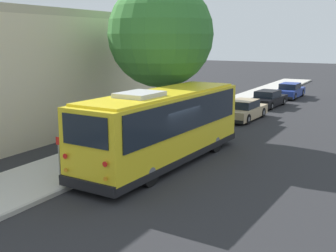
{
  "coord_description": "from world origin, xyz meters",
  "views": [
    {
      "loc": [
        -14.57,
        -8.3,
        5.24
      ],
      "look_at": [
        1.9,
        0.84,
        1.3
      ],
      "focal_mm": 45.0,
      "sensor_mm": 36.0,
      "label": 1
    }
  ],
  "objects_px": {
    "sign_post_near": "(59,159)",
    "fire_hydrant": "(193,120)",
    "parked_sedan_tan": "(244,110)",
    "parked_sedan_blue": "(290,91)",
    "street_tree": "(162,27)",
    "sign_post_far": "(89,157)",
    "shuttle_bus": "(164,124)",
    "parked_sedan_black": "(268,99)"
  },
  "relations": [
    {
      "from": "sign_post_near",
      "to": "fire_hydrant",
      "type": "xyz_separation_m",
      "value": [
        11.01,
        0.05,
        -0.46
      ]
    },
    {
      "from": "shuttle_bus",
      "to": "street_tree",
      "type": "bearing_deg",
      "value": 33.08
    },
    {
      "from": "parked_sedan_black",
      "to": "sign_post_far",
      "type": "relative_size",
      "value": 4.47
    },
    {
      "from": "parked_sedan_blue",
      "to": "fire_hydrant",
      "type": "relative_size",
      "value": 5.73
    },
    {
      "from": "parked_sedan_tan",
      "to": "parked_sedan_black",
      "type": "relative_size",
      "value": 0.97
    },
    {
      "from": "parked_sedan_tan",
      "to": "parked_sedan_black",
      "type": "bearing_deg",
      "value": 3.63
    },
    {
      "from": "sign_post_near",
      "to": "parked_sedan_black",
      "type": "bearing_deg",
      "value": -3.81
    },
    {
      "from": "street_tree",
      "to": "fire_hydrant",
      "type": "relative_size",
      "value": 11.01
    },
    {
      "from": "sign_post_far",
      "to": "sign_post_near",
      "type": "bearing_deg",
      "value": 180.0
    },
    {
      "from": "parked_sedan_blue",
      "to": "parked_sedan_tan",
      "type": "bearing_deg",
      "value": -179.81
    },
    {
      "from": "shuttle_bus",
      "to": "fire_hydrant",
      "type": "distance_m",
      "value": 7.07
    },
    {
      "from": "parked_sedan_black",
      "to": "parked_sedan_blue",
      "type": "distance_m",
      "value": 5.93
    },
    {
      "from": "shuttle_bus",
      "to": "fire_hydrant",
      "type": "bearing_deg",
      "value": 18.3
    },
    {
      "from": "shuttle_bus",
      "to": "parked_sedan_black",
      "type": "relative_size",
      "value": 2.06
    },
    {
      "from": "shuttle_bus",
      "to": "sign_post_near",
      "type": "distance_m",
      "value": 4.73
    },
    {
      "from": "parked_sedan_blue",
      "to": "street_tree",
      "type": "relative_size",
      "value": 0.52
    },
    {
      "from": "parked_sedan_tan",
      "to": "shuttle_bus",
      "type": "bearing_deg",
      "value": -176.22
    },
    {
      "from": "sign_post_far",
      "to": "parked_sedan_black",
      "type": "bearing_deg",
      "value": -4.11
    },
    {
      "from": "parked_sedan_tan",
      "to": "fire_hydrant",
      "type": "xyz_separation_m",
      "value": [
        -4.42,
        1.61,
        -0.06
      ]
    },
    {
      "from": "parked_sedan_black",
      "to": "sign_post_near",
      "type": "relative_size",
      "value": 2.84
    },
    {
      "from": "shuttle_bus",
      "to": "parked_sedan_tan",
      "type": "distance_m",
      "value": 11.19
    },
    {
      "from": "parked_sedan_blue",
      "to": "shuttle_bus",
      "type": "bearing_deg",
      "value": -178.71
    },
    {
      "from": "sign_post_near",
      "to": "fire_hydrant",
      "type": "distance_m",
      "value": 11.02
    },
    {
      "from": "shuttle_bus",
      "to": "fire_hydrant",
      "type": "height_order",
      "value": "shuttle_bus"
    },
    {
      "from": "shuttle_bus",
      "to": "sign_post_far",
      "type": "height_order",
      "value": "shuttle_bus"
    },
    {
      "from": "parked_sedan_black",
      "to": "parked_sedan_tan",
      "type": "bearing_deg",
      "value": -174.93
    },
    {
      "from": "shuttle_bus",
      "to": "sign_post_near",
      "type": "relative_size",
      "value": 5.84
    },
    {
      "from": "parked_sedan_black",
      "to": "parked_sedan_blue",
      "type": "xyz_separation_m",
      "value": [
        5.92,
        -0.31,
        0.02
      ]
    },
    {
      "from": "street_tree",
      "to": "parked_sedan_tan",
      "type": "bearing_deg",
      "value": -20.55
    },
    {
      "from": "parked_sedan_black",
      "to": "sign_post_far",
      "type": "height_order",
      "value": "parked_sedan_black"
    },
    {
      "from": "parked_sedan_tan",
      "to": "fire_hydrant",
      "type": "height_order",
      "value": "parked_sedan_tan"
    },
    {
      "from": "parked_sedan_black",
      "to": "sign_post_near",
      "type": "distance_m",
      "value": 21.49
    },
    {
      "from": "shuttle_bus",
      "to": "parked_sedan_blue",
      "type": "height_order",
      "value": "shuttle_bus"
    },
    {
      "from": "parked_sedan_tan",
      "to": "sign_post_near",
      "type": "relative_size",
      "value": 2.76
    },
    {
      "from": "parked_sedan_blue",
      "to": "street_tree",
      "type": "xyz_separation_m",
      "value": [
        -18.45,
        2.62,
        5.21
      ]
    },
    {
      "from": "shuttle_bus",
      "to": "parked_sedan_black",
      "type": "bearing_deg",
      "value": 4.01
    },
    {
      "from": "street_tree",
      "to": "sign_post_near",
      "type": "height_order",
      "value": "street_tree"
    },
    {
      "from": "parked_sedan_black",
      "to": "sign_post_near",
      "type": "bearing_deg",
      "value": -179.99
    },
    {
      "from": "parked_sedan_tan",
      "to": "parked_sedan_black",
      "type": "distance_m",
      "value": 6.02
    },
    {
      "from": "parked_sedan_black",
      "to": "street_tree",
      "type": "relative_size",
      "value": 0.53
    },
    {
      "from": "parked_sedan_tan",
      "to": "parked_sedan_blue",
      "type": "relative_size",
      "value": 1.0
    },
    {
      "from": "fire_hydrant",
      "to": "parked_sedan_blue",
      "type": "bearing_deg",
      "value": -6.23
    }
  ]
}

